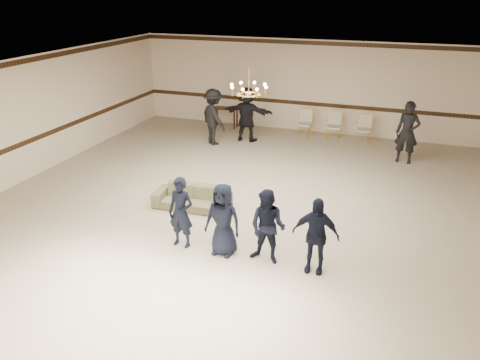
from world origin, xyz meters
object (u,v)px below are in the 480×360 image
object	(u,v)px
banquet_chair_left	(305,124)
boy_b	(223,220)
adult_mid	(247,114)
boy_d	(315,235)
banquet_chair_mid	(334,127)
banquet_chair_right	(364,129)
settee	(192,197)
console_table	(226,117)
adult_left	(214,117)
boy_c	(268,227)
boy_a	(181,213)
adult_right	(407,133)
chandelier	(249,80)

from	to	relation	value
banquet_chair_left	boy_b	bearing A→B (deg)	-91.77
adult_mid	boy_d	bearing A→B (deg)	120.07
boy_d	banquet_chair_left	bearing A→B (deg)	102.45
banquet_chair_mid	banquet_chair_right	distance (m)	1.00
settee	adult_mid	distance (m)	5.42
boy_d	adult_mid	xyz separation A→B (m)	(-3.73, 7.01, 0.18)
boy_b	banquet_chair_left	world-z (taller)	boy_b
settee	banquet_chair_left	xyz separation A→B (m)	(1.26, 6.41, 0.20)
console_table	adult_left	bearing A→B (deg)	-85.14
boy_d	adult_left	bearing A→B (deg)	124.91
banquet_chair_mid	boy_c	bearing A→B (deg)	-92.87
boy_d	banquet_chair_right	xyz separation A→B (m)	(0.02, 8.06, -0.27)
boy_c	banquet_chair_mid	bearing A→B (deg)	97.12
boy_b	banquet_chair_mid	world-z (taller)	boy_b
banquet_chair_left	banquet_chair_right	size ratio (longest dim) A/B	1.00
adult_mid	console_table	size ratio (longest dim) A/B	2.06
boy_a	adult_right	xyz separation A→B (m)	(4.07, 6.61, 0.18)
boy_a	adult_right	size ratio (longest dim) A/B	0.80
boy_a	banquet_chair_mid	size ratio (longest dim) A/B	1.57
boy_d	banquet_chair_right	world-z (taller)	boy_d
boy_c	settee	world-z (taller)	boy_c
chandelier	adult_mid	size ratio (longest dim) A/B	0.51
chandelier	boy_d	world-z (taller)	chandelier
boy_b	adult_left	xyz separation A→B (m)	(-2.83, 6.31, 0.18)
boy_a	settee	bearing A→B (deg)	111.56
console_table	adult_right	bearing A→B (deg)	-19.95
settee	adult_mid	bearing A→B (deg)	92.02
settee	adult_right	bearing A→B (deg)	43.92
boy_a	settee	size ratio (longest dim) A/B	0.81
adult_left	banquet_chair_mid	distance (m)	4.07
boy_c	adult_left	world-z (taller)	adult_left
boy_b	banquet_chair_left	bearing A→B (deg)	93.86
adult_left	console_table	world-z (taller)	adult_left
adult_right	banquet_chair_mid	size ratio (longest dim) A/B	1.96
chandelier	banquet_chair_right	distance (m)	6.19
settee	adult_left	distance (m)	4.90
console_table	adult_mid	bearing A→B (deg)	-50.35
boy_d	banquet_chair_mid	bearing A→B (deg)	95.59
banquet_chair_right	adult_left	bearing A→B (deg)	-161.85
boy_c	banquet_chair_left	size ratio (longest dim) A/B	1.57
boy_b	adult_right	bearing A→B (deg)	66.93
boy_a	chandelier	bearing A→B (deg)	84.31
boy_d	adult_right	distance (m)	6.75
boy_a	boy_d	xyz separation A→B (m)	(2.70, 0.00, 0.00)
adult_right	banquet_chair_right	distance (m)	2.03
adult_left	chandelier	bearing A→B (deg)	161.87
adult_left	banquet_chair_left	size ratio (longest dim) A/B	1.96
adult_right	console_table	world-z (taller)	adult_right
boy_b	banquet_chair_mid	bearing A→B (deg)	86.77
boy_d	banquet_chair_mid	distance (m)	8.12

